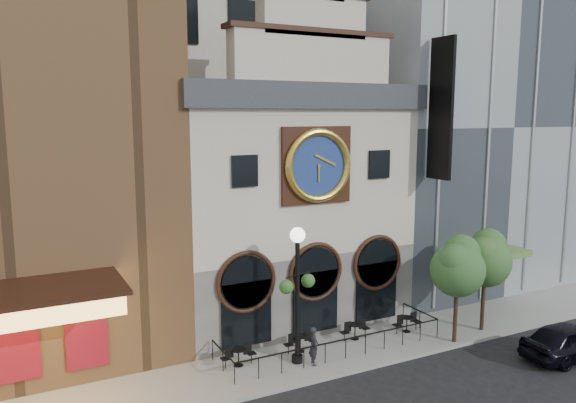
# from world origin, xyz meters

# --- Properties ---
(ground) EXTENTS (120.00, 120.00, 0.00)m
(ground) POSITION_xyz_m (0.00, 0.00, 0.00)
(ground) COLOR black
(ground) RESTS_ON ground
(sidewalk) EXTENTS (44.00, 5.00, 0.15)m
(sidewalk) POSITION_xyz_m (0.00, 2.50, 0.07)
(sidewalk) COLOR gray
(sidewalk) RESTS_ON ground
(clock_building) EXTENTS (12.60, 8.78, 18.65)m
(clock_building) POSITION_xyz_m (0.00, 7.82, 6.69)
(clock_building) COLOR #605E5B
(clock_building) RESTS_ON ground
(retail_building) EXTENTS (14.00, 14.40, 20.00)m
(retail_building) POSITION_xyz_m (12.99, 9.99, 10.14)
(retail_building) COLOR gray
(retail_building) RESTS_ON ground
(cafe_railing) EXTENTS (10.60, 2.60, 0.90)m
(cafe_railing) POSITION_xyz_m (0.00, 2.50, 0.60)
(cafe_railing) COLOR black
(cafe_railing) RESTS_ON sidewalk
(bistro_0) EXTENTS (1.58, 0.68, 0.90)m
(bistro_0) POSITION_xyz_m (-4.51, 2.69, 0.61)
(bistro_0) COLOR black
(bistro_0) RESTS_ON sidewalk
(bistro_1) EXTENTS (1.58, 0.68, 0.90)m
(bistro_1) POSITION_xyz_m (-1.45, 2.77, 0.61)
(bistro_1) COLOR black
(bistro_1) RESTS_ON sidewalk
(bistro_2) EXTENTS (1.58, 0.68, 0.90)m
(bistro_2) POSITION_xyz_m (1.59, 2.82, 0.61)
(bistro_2) COLOR black
(bistro_2) RESTS_ON sidewalk
(bistro_3) EXTENTS (1.58, 0.68, 0.90)m
(bistro_3) POSITION_xyz_m (4.41, 2.42, 0.61)
(bistro_3) COLOR black
(bistro_3) RESTS_ON sidewalk
(car_right) EXTENTS (5.00, 2.19, 1.67)m
(car_right) POSITION_xyz_m (9.23, -3.12, 0.84)
(car_right) COLOR black
(car_right) RESTS_ON ground
(pedestrian) EXTENTS (0.54, 0.70, 1.69)m
(pedestrian) POSITION_xyz_m (-1.56, 1.34, 1.00)
(pedestrian) COLOR black
(pedestrian) RESTS_ON sidewalk
(lamppost) EXTENTS (1.87, 0.99, 6.03)m
(lamppost) POSITION_xyz_m (-2.10, 1.85, 3.88)
(lamppost) COLOR black
(lamppost) RESTS_ON sidewalk
(tree_left) EXTENTS (2.66, 2.56, 5.11)m
(tree_left) POSITION_xyz_m (5.69, 0.43, 3.90)
(tree_left) COLOR #382619
(tree_left) RESTS_ON sidewalk
(tree_right) EXTENTS (2.65, 2.55, 5.10)m
(tree_right) POSITION_xyz_m (8.01, 0.95, 3.89)
(tree_right) COLOR #382619
(tree_right) RESTS_ON sidewalk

